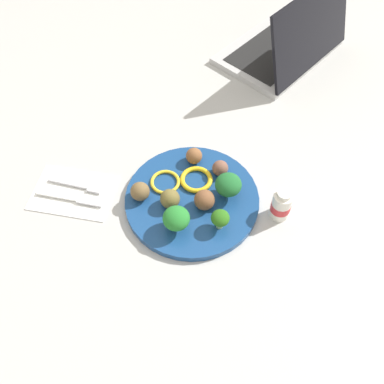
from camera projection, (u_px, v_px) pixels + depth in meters
name	position (u px, v px, depth m)	size (l,w,h in m)	color
ground_plane	(192.00, 202.00, 0.92)	(4.00, 4.00, 0.00)	#B2B2AD
plate	(192.00, 200.00, 0.91)	(0.28, 0.28, 0.02)	navy
broccoli_floret_center	(228.00, 185.00, 0.88)	(0.05, 0.05, 0.06)	#A4CE7B
broccoli_floret_far_rim	(220.00, 218.00, 0.84)	(0.04, 0.04, 0.05)	#8DBD79
broccoli_floret_mid_right	(176.00, 219.00, 0.83)	(0.05, 0.05, 0.06)	#97CC80
meatball_near_rim	(194.00, 156.00, 0.95)	(0.04, 0.04, 0.04)	brown
meatball_back_right	(170.00, 199.00, 0.88)	(0.04, 0.04, 0.04)	brown
meatball_front_right	(204.00, 200.00, 0.87)	(0.04, 0.04, 0.04)	brown
meatball_mid_left	(140.00, 191.00, 0.89)	(0.04, 0.04, 0.04)	brown
meatball_back_left	(220.00, 168.00, 0.93)	(0.03, 0.03, 0.03)	brown
pepper_ring_back_right	(165.00, 182.00, 0.92)	(0.06, 0.06, 0.01)	yellow
pepper_ring_mid_right	(197.00, 180.00, 0.92)	(0.07, 0.07, 0.01)	yellow
napkin	(73.00, 192.00, 0.93)	(0.17, 0.12, 0.01)	white
fork	(79.00, 185.00, 0.93)	(0.12, 0.02, 0.01)	silver
knife	(73.00, 198.00, 0.91)	(0.15, 0.02, 0.01)	white
yogurt_bottle	(281.00, 205.00, 0.87)	(0.04, 0.04, 0.08)	white
laptop	(287.00, 45.00, 1.16)	(0.35, 0.39, 0.21)	#B8B8B8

